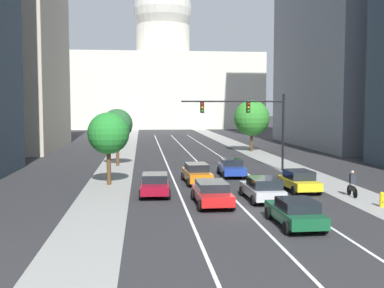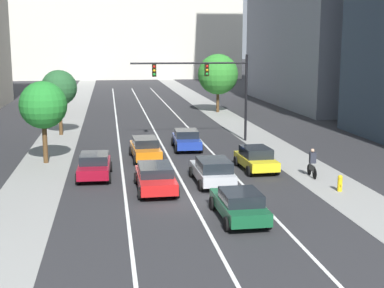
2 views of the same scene
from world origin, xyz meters
name	(u,v)px [view 1 (image 1 of 2)]	position (x,y,z in m)	size (l,w,h in m)	color
ground_plane	(184,148)	(0.00, 40.00, 0.00)	(400.00, 400.00, 0.00)	#2B2B2D
sidewalk_left	(122,152)	(-8.31, 35.00, 0.01)	(3.37, 130.00, 0.01)	gray
sidewalk_right	(251,151)	(8.31, 35.00, 0.01)	(3.37, 130.00, 0.01)	gray
lane_stripe_left	(166,161)	(-3.31, 25.00, 0.01)	(0.16, 90.00, 0.01)	white
lane_stripe_center	(196,161)	(0.00, 25.00, 0.01)	(0.16, 90.00, 0.01)	white
lane_stripe_right	(227,160)	(3.31, 25.00, 0.01)	(0.16, 90.00, 0.01)	white
capitol_building	(163,78)	(0.00, 104.37, 13.31)	(50.94, 23.81, 40.51)	beige
car_yellow	(299,180)	(4.97, 6.01, 0.77)	(2.10, 4.20, 1.46)	yellow
car_crimson	(155,184)	(-4.97, 5.61, 0.76)	(2.10, 4.28, 1.44)	maroon
car_blue	(231,167)	(1.66, 13.49, 0.76)	(2.15, 4.53, 1.47)	#1E389E
car_silver	(263,188)	(1.66, 3.13, 0.78)	(2.11, 4.57, 1.49)	#B2B5BA
car_red	(212,192)	(-1.66, 2.24, 0.75)	(2.15, 4.78, 1.40)	red
car_orange	(197,173)	(-1.66, 10.22, 0.79)	(2.11, 4.76, 1.53)	orange
car_green	(295,212)	(1.66, -3.25, 0.73)	(2.06, 4.53, 1.39)	#14512D
traffic_signal_mast	(251,116)	(3.98, 16.36, 4.97)	(9.35, 0.39, 6.97)	black
fire_hydrant	(382,199)	(8.13, 0.55, 0.46)	(0.26, 0.35, 0.91)	yellow
cyclist	(352,184)	(7.80, 3.78, 0.85)	(0.38, 1.70, 1.72)	black
street_tree_near_left	(108,134)	(-8.28, 10.22, 3.85)	(3.11, 3.11, 5.43)	#51381E
street_tree_mid_right	(252,118)	(8.36, 34.89, 4.35)	(4.61, 4.61, 6.66)	#51381E
street_tree_mid_left	(117,125)	(-8.21, 21.54, 4.06)	(3.04, 3.04, 5.61)	#51381E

